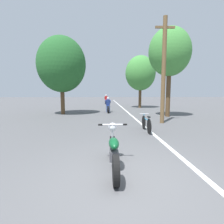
{
  "coord_description": "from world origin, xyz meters",
  "views": [
    {
      "loc": [
        -0.43,
        -3.48,
        1.81
      ],
      "look_at": [
        -0.06,
        4.45,
        0.9
      ],
      "focal_mm": 28.0,
      "sensor_mm": 36.0,
      "label": 1
    }
  ],
  "objects_px": {
    "utility_pole": "(164,70)",
    "roadside_tree_left": "(62,65)",
    "motorcycle_rider_lead": "(108,107)",
    "roadside_tree_right_far": "(140,73)",
    "motorcycle_rider_far": "(106,100)",
    "roadside_tree_right_near": "(170,52)",
    "bicycle_parked": "(146,124)",
    "motorcycle_foreground": "(114,151)"
  },
  "relations": [
    {
      "from": "utility_pole",
      "to": "roadside_tree_left",
      "type": "relative_size",
      "value": 0.96
    },
    {
      "from": "motorcycle_rider_lead",
      "to": "roadside_tree_right_far",
      "type": "bearing_deg",
      "value": 49.32
    },
    {
      "from": "roadside_tree_right_far",
      "to": "motorcycle_rider_far",
      "type": "height_order",
      "value": "roadside_tree_right_far"
    },
    {
      "from": "roadside_tree_right_near",
      "to": "motorcycle_rider_far",
      "type": "distance_m",
      "value": 14.82
    },
    {
      "from": "utility_pole",
      "to": "roadside_tree_right_near",
      "type": "height_order",
      "value": "roadside_tree_right_near"
    },
    {
      "from": "roadside_tree_right_far",
      "to": "bicycle_parked",
      "type": "height_order",
      "value": "roadside_tree_right_far"
    },
    {
      "from": "motorcycle_foreground",
      "to": "bicycle_parked",
      "type": "height_order",
      "value": "motorcycle_foreground"
    },
    {
      "from": "motorcycle_foreground",
      "to": "roadside_tree_right_far",
      "type": "bearing_deg",
      "value": 76.21
    },
    {
      "from": "motorcycle_foreground",
      "to": "bicycle_parked",
      "type": "xyz_separation_m",
      "value": [
        1.73,
        3.88,
        -0.08
      ]
    },
    {
      "from": "motorcycle_rider_far",
      "to": "roadside_tree_right_far",
      "type": "bearing_deg",
      "value": -58.02
    },
    {
      "from": "utility_pole",
      "to": "motorcycle_rider_far",
      "type": "distance_m",
      "value": 16.69
    },
    {
      "from": "roadside_tree_left",
      "to": "bicycle_parked",
      "type": "bearing_deg",
      "value": -50.99
    },
    {
      "from": "utility_pole",
      "to": "roadside_tree_left",
      "type": "bearing_deg",
      "value": 146.75
    },
    {
      "from": "roadside_tree_right_near",
      "to": "motorcycle_foreground",
      "type": "height_order",
      "value": "roadside_tree_right_near"
    },
    {
      "from": "roadside_tree_right_far",
      "to": "motorcycle_rider_far",
      "type": "distance_m",
      "value": 8.01
    },
    {
      "from": "motorcycle_foreground",
      "to": "motorcycle_rider_lead",
      "type": "xyz_separation_m",
      "value": [
        0.14,
        11.62,
        0.07
      ]
    },
    {
      "from": "roadside_tree_right_far",
      "to": "motorcycle_foreground",
      "type": "relative_size",
      "value": 2.9
    },
    {
      "from": "roadside_tree_right_far",
      "to": "roadside_tree_left",
      "type": "height_order",
      "value": "roadside_tree_left"
    },
    {
      "from": "motorcycle_foreground",
      "to": "bicycle_parked",
      "type": "relative_size",
      "value": 1.2
    },
    {
      "from": "motorcycle_rider_far",
      "to": "roadside_tree_left",
      "type": "bearing_deg",
      "value": -107.43
    },
    {
      "from": "utility_pole",
      "to": "motorcycle_foreground",
      "type": "distance_m",
      "value": 7.29
    },
    {
      "from": "roadside_tree_right_near",
      "to": "roadside_tree_left",
      "type": "distance_m",
      "value": 8.3
    },
    {
      "from": "roadside_tree_right_near",
      "to": "motorcycle_rider_lead",
      "type": "bearing_deg",
      "value": 145.58
    },
    {
      "from": "bicycle_parked",
      "to": "utility_pole",
      "type": "bearing_deg",
      "value": 55.53
    },
    {
      "from": "motorcycle_foreground",
      "to": "motorcycle_rider_far",
      "type": "xyz_separation_m",
      "value": [
        0.1,
        22.21,
        0.11
      ]
    },
    {
      "from": "roadside_tree_left",
      "to": "bicycle_parked",
      "type": "xyz_separation_m",
      "value": [
        5.32,
        -6.57,
        -3.63
      ]
    },
    {
      "from": "roadside_tree_left",
      "to": "motorcycle_rider_lead",
      "type": "relative_size",
      "value": 3.11
    },
    {
      "from": "roadside_tree_right_near",
      "to": "bicycle_parked",
      "type": "height_order",
      "value": "roadside_tree_right_near"
    },
    {
      "from": "roadside_tree_right_near",
      "to": "motorcycle_rider_lead",
      "type": "distance_m",
      "value": 6.69
    },
    {
      "from": "roadside_tree_right_far",
      "to": "motorcycle_rider_lead",
      "type": "distance_m",
      "value": 6.77
    },
    {
      "from": "motorcycle_rider_lead",
      "to": "motorcycle_rider_far",
      "type": "height_order",
      "value": "motorcycle_rider_far"
    },
    {
      "from": "roadside_tree_right_near",
      "to": "roadside_tree_left",
      "type": "height_order",
      "value": "roadside_tree_right_near"
    },
    {
      "from": "roadside_tree_right_near",
      "to": "motorcycle_rider_lead",
      "type": "height_order",
      "value": "roadside_tree_right_near"
    },
    {
      "from": "motorcycle_rider_lead",
      "to": "roadside_tree_left",
      "type": "bearing_deg",
      "value": -162.46
    },
    {
      "from": "utility_pole",
      "to": "motorcycle_rider_lead",
      "type": "height_order",
      "value": "utility_pole"
    },
    {
      "from": "motorcycle_foreground",
      "to": "motorcycle_rider_far",
      "type": "bearing_deg",
      "value": 89.75
    },
    {
      "from": "motorcycle_rider_lead",
      "to": "bicycle_parked",
      "type": "xyz_separation_m",
      "value": [
        1.59,
        -7.75,
        -0.15
      ]
    },
    {
      "from": "roadside_tree_left",
      "to": "motorcycle_rider_far",
      "type": "xyz_separation_m",
      "value": [
        3.69,
        11.76,
        -3.45
      ]
    },
    {
      "from": "roadside_tree_right_near",
      "to": "roadside_tree_left",
      "type": "xyz_separation_m",
      "value": [
        -8.08,
        1.8,
        -0.64
      ]
    },
    {
      "from": "bicycle_parked",
      "to": "roadside_tree_right_far",
      "type": "bearing_deg",
      "value": 79.7
    },
    {
      "from": "roadside_tree_left",
      "to": "motorcycle_rider_lead",
      "type": "bearing_deg",
      "value": 17.54
    },
    {
      "from": "utility_pole",
      "to": "roadside_tree_left",
      "type": "distance_m",
      "value": 8.16
    }
  ]
}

